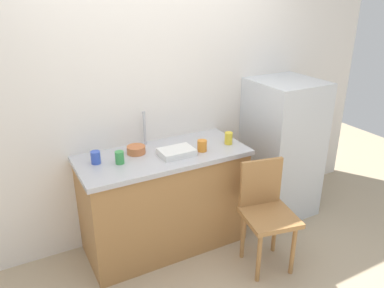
{
  "coord_description": "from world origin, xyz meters",
  "views": [
    {
      "loc": [
        -1.23,
        -1.98,
        2.16
      ],
      "look_at": [
        0.16,
        0.6,
        0.94
      ],
      "focal_mm": 35.36,
      "sensor_mm": 36.0,
      "label": 1
    }
  ],
  "objects_px": {
    "dish_tray": "(177,152)",
    "chair": "(266,210)",
    "cup_blue": "(96,157)",
    "terracotta_bowl": "(136,150)",
    "cup_yellow": "(229,138)",
    "cup_green": "(120,157)",
    "refrigerator": "(281,148)",
    "cup_orange": "(202,146)"
  },
  "relations": [
    {
      "from": "chair",
      "to": "terracotta_bowl",
      "type": "height_order",
      "value": "terracotta_bowl"
    },
    {
      "from": "refrigerator",
      "to": "cup_green",
      "type": "distance_m",
      "value": 1.68
    },
    {
      "from": "terracotta_bowl",
      "to": "cup_yellow",
      "type": "distance_m",
      "value": 0.81
    },
    {
      "from": "cup_yellow",
      "to": "cup_orange",
      "type": "bearing_deg",
      "value": -174.63
    },
    {
      "from": "chair",
      "to": "cup_green",
      "type": "relative_size",
      "value": 8.91
    },
    {
      "from": "cup_orange",
      "to": "refrigerator",
      "type": "bearing_deg",
      "value": 6.14
    },
    {
      "from": "chair",
      "to": "cup_green",
      "type": "height_order",
      "value": "cup_green"
    },
    {
      "from": "terracotta_bowl",
      "to": "cup_yellow",
      "type": "relative_size",
      "value": 1.44
    },
    {
      "from": "dish_tray",
      "to": "cup_orange",
      "type": "xyz_separation_m",
      "value": [
        0.22,
        -0.03,
        0.02
      ]
    },
    {
      "from": "cup_yellow",
      "to": "chair",
      "type": "bearing_deg",
      "value": -85.88
    },
    {
      "from": "cup_blue",
      "to": "cup_yellow",
      "type": "xyz_separation_m",
      "value": [
        1.13,
        -0.15,
        0.0
      ]
    },
    {
      "from": "refrigerator",
      "to": "cup_green",
      "type": "bearing_deg",
      "value": -179.51
    },
    {
      "from": "chair",
      "to": "cup_blue",
      "type": "bearing_deg",
      "value": 161.04
    },
    {
      "from": "chair",
      "to": "cup_yellow",
      "type": "bearing_deg",
      "value": 105.37
    },
    {
      "from": "cup_green",
      "to": "cup_yellow",
      "type": "bearing_deg",
      "value": -3.81
    },
    {
      "from": "dish_tray",
      "to": "terracotta_bowl",
      "type": "distance_m",
      "value": 0.34
    },
    {
      "from": "cup_orange",
      "to": "cup_blue",
      "type": "bearing_deg",
      "value": 167.99
    },
    {
      "from": "refrigerator",
      "to": "cup_green",
      "type": "relative_size",
      "value": 13.67
    },
    {
      "from": "cup_orange",
      "to": "cup_yellow",
      "type": "bearing_deg",
      "value": 5.37
    },
    {
      "from": "dish_tray",
      "to": "chair",
      "type": "bearing_deg",
      "value": -44.51
    },
    {
      "from": "dish_tray",
      "to": "cup_yellow",
      "type": "distance_m",
      "value": 0.5
    },
    {
      "from": "cup_green",
      "to": "refrigerator",
      "type": "bearing_deg",
      "value": 0.49
    },
    {
      "from": "chair",
      "to": "cup_orange",
      "type": "xyz_separation_m",
      "value": [
        -0.32,
        0.5,
        0.44
      ]
    },
    {
      "from": "cup_green",
      "to": "cup_blue",
      "type": "bearing_deg",
      "value": 151.19
    },
    {
      "from": "terracotta_bowl",
      "to": "cup_blue",
      "type": "height_order",
      "value": "cup_blue"
    },
    {
      "from": "cup_green",
      "to": "cup_yellow",
      "type": "relative_size",
      "value": 0.95
    },
    {
      "from": "cup_blue",
      "to": "chair",
      "type": "bearing_deg",
      "value": -30.21
    },
    {
      "from": "refrigerator",
      "to": "cup_orange",
      "type": "distance_m",
      "value": 1.01
    },
    {
      "from": "cup_yellow",
      "to": "dish_tray",
      "type": "bearing_deg",
      "value": 179.62
    },
    {
      "from": "terracotta_bowl",
      "to": "cup_yellow",
      "type": "xyz_separation_m",
      "value": [
        0.78,
        -0.19,
        0.02
      ]
    },
    {
      "from": "dish_tray",
      "to": "refrigerator",
      "type": "bearing_deg",
      "value": 3.6
    },
    {
      "from": "cup_blue",
      "to": "cup_yellow",
      "type": "bearing_deg",
      "value": -7.77
    },
    {
      "from": "refrigerator",
      "to": "cup_yellow",
      "type": "distance_m",
      "value": 0.75
    },
    {
      "from": "chair",
      "to": "dish_tray",
      "type": "distance_m",
      "value": 0.86
    },
    {
      "from": "refrigerator",
      "to": "dish_tray",
      "type": "relative_size",
      "value": 4.88
    },
    {
      "from": "cup_blue",
      "to": "terracotta_bowl",
      "type": "bearing_deg",
      "value": 5.68
    },
    {
      "from": "cup_orange",
      "to": "cup_green",
      "type": "bearing_deg",
      "value": 172.45
    },
    {
      "from": "dish_tray",
      "to": "cup_yellow",
      "type": "bearing_deg",
      "value": -0.38
    },
    {
      "from": "cup_orange",
      "to": "dish_tray",
      "type": "bearing_deg",
      "value": 172.27
    },
    {
      "from": "terracotta_bowl",
      "to": "cup_orange",
      "type": "distance_m",
      "value": 0.55
    },
    {
      "from": "terracotta_bowl",
      "to": "cup_blue",
      "type": "xyz_separation_m",
      "value": [
        -0.34,
        -0.03,
        0.02
      ]
    },
    {
      "from": "terracotta_bowl",
      "to": "dish_tray",
      "type": "bearing_deg",
      "value": -33.01
    }
  ]
}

